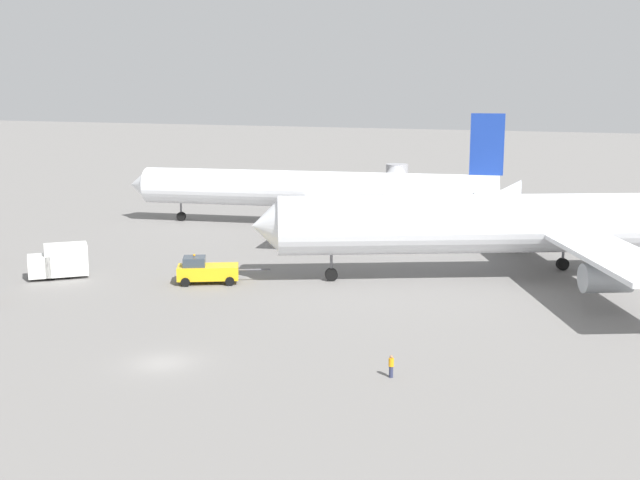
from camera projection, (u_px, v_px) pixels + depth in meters
name	position (u px, v px, depth m)	size (l,w,h in m)	color
ground_plane	(163.00, 363.00, 58.14)	(600.00, 600.00, 0.00)	slate
airliner_at_gate_left	(319.00, 190.00, 112.98)	(55.19, 39.71, 15.73)	white
airliner_being_pushed	(545.00, 224.00, 82.47)	(55.52, 43.77, 15.71)	white
pushback_tug	(206.00, 271.00, 81.21)	(8.92, 5.39, 2.98)	gold
gse_catering_truck_tall	(59.00, 261.00, 83.14)	(6.00, 5.62, 3.50)	silver
ground_crew_marshaller_foreground	(391.00, 366.00, 55.15)	(0.36, 0.36, 1.57)	#2D3351
jet_bridge	(394.00, 180.00, 133.76)	(7.88, 21.97, 5.83)	#B7B7BC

